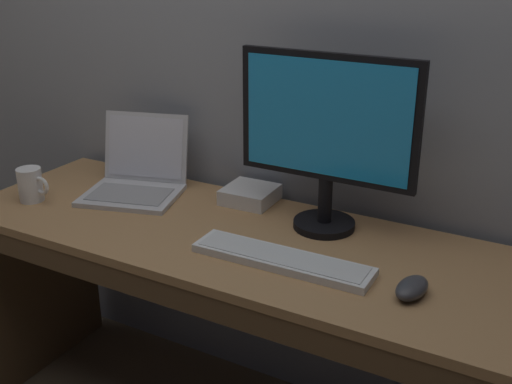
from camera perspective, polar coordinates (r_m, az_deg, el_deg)
desk at (r=1.89m, az=-2.73°, el=-8.74°), size 1.68×0.59×0.75m
laptop_silver at (r=2.11m, az=-10.82°, el=1.35°), size 0.37×0.37×0.24m
external_monitor at (r=1.74m, az=6.45°, el=5.01°), size 0.52×0.18×0.51m
wired_keyboard at (r=1.63m, az=2.37°, el=-6.15°), size 0.49×0.12×0.02m
computer_mouse at (r=1.53m, az=14.03°, el=-8.49°), size 0.08×0.12×0.04m
external_drive_box at (r=2.01m, az=-0.54°, el=-0.23°), size 0.16×0.16×0.05m
coffee_mug at (r=2.13m, az=-19.83°, el=0.63°), size 0.12×0.08×0.11m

